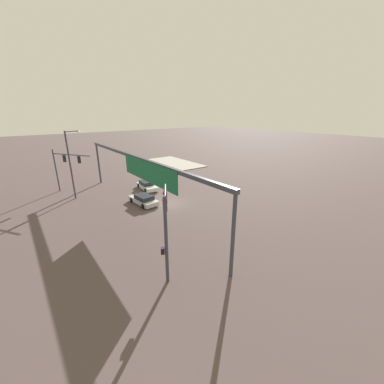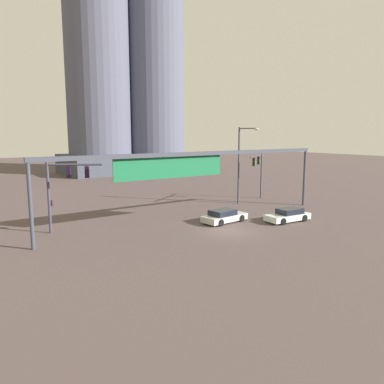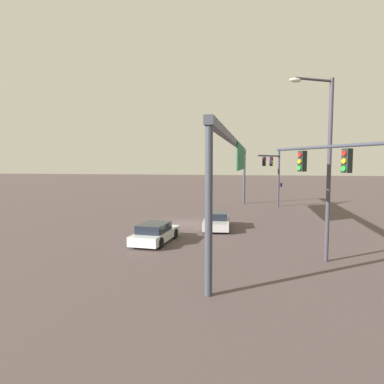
{
  "view_description": "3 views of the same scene",
  "coord_description": "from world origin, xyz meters",
  "views": [
    {
      "loc": [
        -24.25,
        14.75,
        11.16
      ],
      "look_at": [
        -1.87,
        -2.3,
        1.56
      ],
      "focal_mm": 22.19,
      "sensor_mm": 36.0,
      "label": 1
    },
    {
      "loc": [
        -20.03,
        -23.51,
        8.13
      ],
      "look_at": [
        -1.99,
        2.46,
        3.2
      ],
      "focal_mm": 35.03,
      "sensor_mm": 36.0,
      "label": 2
    },
    {
      "loc": [
        26.6,
        5.72,
        4.83
      ],
      "look_at": [
        0.47,
        0.54,
        2.59
      ],
      "focal_mm": 31.64,
      "sensor_mm": 36.0,
      "label": 3
    }
  ],
  "objects": [
    {
      "name": "ground_plane",
      "position": [
        0.0,
        0.0,
        0.0
      ],
      "size": [
        235.36,
        235.36,
        0.0
      ],
      "primitive_type": "plane",
      "color": "#4D3F3E"
    },
    {
      "name": "traffic_signal_near_corner",
      "position": [
        -11.55,
        7.34,
        4.1
      ],
      "size": [
        3.88,
        2.75,
        6.28
      ],
      "rotation": [
        0.0,
        0.0,
        -0.55
      ],
      "color": "#393647",
      "rests_on": "ground"
    },
    {
      "name": "overhead_sign_gantry",
      "position": [
        -0.84,
        4.03,
        5.58
      ],
      "size": [
        29.73,
        0.43,
        6.53
      ],
      "color": "#393C49",
      "rests_on": "ground"
    },
    {
      "name": "traffic_signal_opposite_side",
      "position": [
        12.46,
        9.11,
        4.31
      ],
      "size": [
        5.43,
        3.66,
        6.12
      ],
      "rotation": [
        0.0,
        0.0,
        -2.56
      ],
      "color": "#373A47",
      "rests_on": "ground"
    },
    {
      "name": "streetlamp_curved_arm",
      "position": [
        9.32,
        8.84,
        5.1
      ],
      "size": [
        1.35,
        2.2,
        8.89
      ],
      "rotation": [
        0.0,
        0.0,
        -1.07
      ],
      "color": "#3C3843",
      "rests_on": "ground"
    },
    {
      "name": "sedan_car_waiting_far",
      "position": [
        1.76,
        2.64,
        0.57
      ],
      "size": [
        4.57,
        2.27,
        1.21
      ],
      "rotation": [
        0.0,
        0.0,
        0.1
      ],
      "color": "#B5B5B1",
      "rests_on": "ground"
    },
    {
      "name": "sedan_car_approaching",
      "position": [
        6.95,
        -0.49,
        0.57
      ],
      "size": [
        4.51,
        2.07,
        1.21
      ],
      "rotation": [
        0.0,
        0.0,
        3.07
      ],
      "color": "silver",
      "rests_on": "ground"
    },
    {
      "name": "sidewalk_corner",
      "position": [
        20.28,
        -13.4,
        0.07
      ],
      "size": [
        14.68,
        8.81,
        0.15
      ],
      "primitive_type": "cube",
      "color": "#9A978C",
      "rests_on": "ground"
    }
  ]
}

